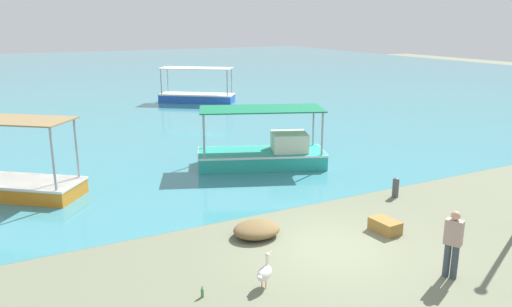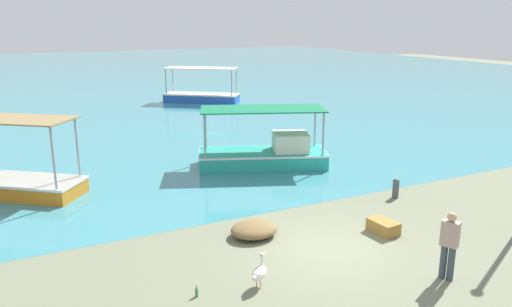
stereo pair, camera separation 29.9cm
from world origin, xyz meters
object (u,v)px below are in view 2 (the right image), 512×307
net_pile (254,229)px  pelican (259,272)px  fishing_boat_near_right (17,181)px  fisherman_standing (449,244)px  glass_bottle (197,292)px  mooring_bollard (396,187)px  fishing_boat_far_left (267,153)px  fishing_boat_outer (202,95)px  cargo_crate (383,227)px

net_pile → pelican: bearing=-113.9°
fishing_boat_near_right → net_pile: bearing=-49.4°
pelican → fisherman_standing: fisherman_standing is taller
fishing_boat_near_right → glass_bottle: size_ratio=17.39×
mooring_bollard → net_pile: mooring_bollard is taller
fishing_boat_far_left → fisherman_standing: size_ratio=3.35×
fishing_boat_outer → mooring_bollard: 22.75m
fisherman_standing → net_pile: bearing=125.7°
fisherman_standing → glass_bottle: bearing=161.3°
pelican → net_pile: 2.82m
fishing_boat_near_right → glass_bottle: bearing=-70.1°
fishing_boat_near_right → fishing_boat_outer: size_ratio=0.85×
fishing_boat_near_right → mooring_bollard: size_ratio=6.71×
fishing_boat_far_left → net_pile: (-3.61, -6.11, -0.38)m
fishing_boat_outer → mooring_bollard: fishing_boat_outer is taller
mooring_bollard → net_pile: size_ratio=0.51×
fishing_boat_outer → glass_bottle: fishing_boat_outer is taller
fishing_boat_far_left → mooring_bollard: 5.86m
fishing_boat_near_right → mooring_bollard: 13.27m
mooring_bollard → cargo_crate: bearing=-137.8°
fishing_boat_far_left → pelican: (-4.75, -8.69, -0.21)m
fishing_boat_far_left → mooring_bollard: (2.19, -5.43, -0.21)m
fishing_boat_far_left → glass_bottle: size_ratio=20.95×
fishing_boat_outer → pelican: size_ratio=6.88×
cargo_crate → net_pile: bearing=157.1°
pelican → net_pile: size_ratio=0.58×
net_pile → glass_bottle: bearing=-138.0°
mooring_bollard → pelican: bearing=-154.9°
net_pile → mooring_bollard: bearing=6.7°
cargo_crate → glass_bottle: 6.08m
fishing_boat_far_left → fisherman_standing: 10.34m
mooring_bollard → cargo_crate: 3.18m
fishing_boat_near_right → mooring_bollard: bearing=-28.0°
fishing_boat_far_left → mooring_bollard: bearing=-68.1°
pelican → net_pile: bearing=66.1°
fishing_boat_outer → mooring_bollard: size_ratio=7.87×
net_pile → glass_bottle: net_pile is taller
fishing_boat_outer → cargo_crate: size_ratio=6.25×
pelican → net_pile: (1.14, 2.58, -0.17)m
mooring_bollard → net_pile: (-5.80, -0.68, -0.17)m
fishing_boat_far_left → glass_bottle: bearing=-126.3°
mooring_bollard → glass_bottle: 8.90m
fishing_boat_near_right → fishing_boat_far_left: bearing=-4.8°
glass_bottle → fishing_boat_far_left: bearing=53.7°
fishing_boat_far_left → pelican: 9.91m
cargo_crate → mooring_bollard: bearing=42.2°
glass_bottle → cargo_crate: bearing=8.1°
fishing_boat_outer → glass_bottle: bearing=-110.7°
net_pile → cargo_crate: net_pile is taller
pelican → glass_bottle: pelican is taller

